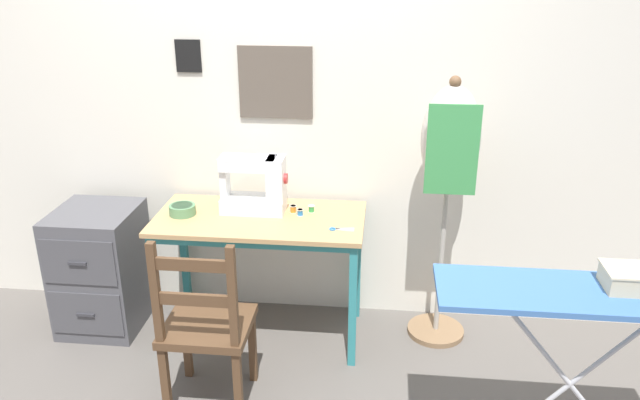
# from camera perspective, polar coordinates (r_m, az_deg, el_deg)

# --- Properties ---
(ground_plane) EXTENTS (14.00, 14.00, 0.00)m
(ground_plane) POSITION_cam_1_polar(r_m,az_deg,el_deg) (3.46, -6.05, -14.50)
(ground_plane) COLOR #5B5651
(wall_back) EXTENTS (10.00, 0.07, 2.55)m
(wall_back) POSITION_cam_1_polar(r_m,az_deg,el_deg) (3.50, -4.76, 9.03)
(wall_back) COLOR silver
(wall_back) RESTS_ON ground_plane
(sewing_table) EXTENTS (1.12, 0.56, 0.73)m
(sewing_table) POSITION_cam_1_polar(r_m,az_deg,el_deg) (3.37, -5.55, -3.02)
(sewing_table) COLOR tan
(sewing_table) RESTS_ON ground_plane
(sewing_machine) EXTENTS (0.36, 0.17, 0.33)m
(sewing_machine) POSITION_cam_1_polar(r_m,az_deg,el_deg) (3.36, -5.77, 1.28)
(sewing_machine) COLOR white
(sewing_machine) RESTS_ON sewing_table
(fabric_bowl) EXTENTS (0.14, 0.14, 0.05)m
(fabric_bowl) POSITION_cam_1_polar(r_m,az_deg,el_deg) (3.42, -12.47, -0.85)
(fabric_bowl) COLOR #56895B
(fabric_bowl) RESTS_ON sewing_table
(scissors) EXTENTS (0.13, 0.04, 0.01)m
(scissors) POSITION_cam_1_polar(r_m,az_deg,el_deg) (3.17, 1.64, -2.68)
(scissors) COLOR silver
(scissors) RESTS_ON sewing_table
(thread_spool_near_machine) EXTENTS (0.04, 0.04, 0.04)m
(thread_spool_near_machine) POSITION_cam_1_polar(r_m,az_deg,el_deg) (3.37, -2.47, -0.84)
(thread_spool_near_machine) COLOR orange
(thread_spool_near_machine) RESTS_ON sewing_table
(thread_spool_mid_table) EXTENTS (0.04, 0.04, 0.04)m
(thread_spool_mid_table) POSITION_cam_1_polar(r_m,az_deg,el_deg) (3.33, -1.83, -1.15)
(thread_spool_mid_table) COLOR #2875C1
(thread_spool_mid_table) RESTS_ON sewing_table
(thread_spool_far_edge) EXTENTS (0.04, 0.04, 0.04)m
(thread_spool_far_edge) POSITION_cam_1_polar(r_m,az_deg,el_deg) (3.38, -0.80, -0.82)
(thread_spool_far_edge) COLOR green
(thread_spool_far_edge) RESTS_ON sewing_table
(wooden_chair) EXTENTS (0.40, 0.38, 0.91)m
(wooden_chair) POSITION_cam_1_polar(r_m,az_deg,el_deg) (2.99, -10.38, -11.38)
(wooden_chair) COLOR #513823
(wooden_chair) RESTS_ON ground_plane
(filing_cabinet) EXTENTS (0.44, 0.48, 0.71)m
(filing_cabinet) POSITION_cam_1_polar(r_m,az_deg,el_deg) (3.79, -19.40, -5.94)
(filing_cabinet) COLOR #4C4C51
(filing_cabinet) RESTS_ON ground_plane
(dress_form) EXTENTS (0.32, 0.32, 1.48)m
(dress_form) POSITION_cam_1_polar(r_m,az_deg,el_deg) (3.27, 11.75, 3.89)
(dress_form) COLOR #846647
(dress_form) RESTS_ON ground_plane
(ironing_board) EXTENTS (1.13, 0.34, 0.85)m
(ironing_board) POSITION_cam_1_polar(r_m,az_deg,el_deg) (2.62, 23.03, -8.58)
(ironing_board) COLOR #3D6BAD
(ironing_board) RESTS_ON ground_plane
(storage_box) EXTENTS (0.22, 0.17, 0.08)m
(storage_box) POSITION_cam_1_polar(r_m,az_deg,el_deg) (2.67, 26.72, -6.45)
(storage_box) COLOR beige
(storage_box) RESTS_ON ironing_board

